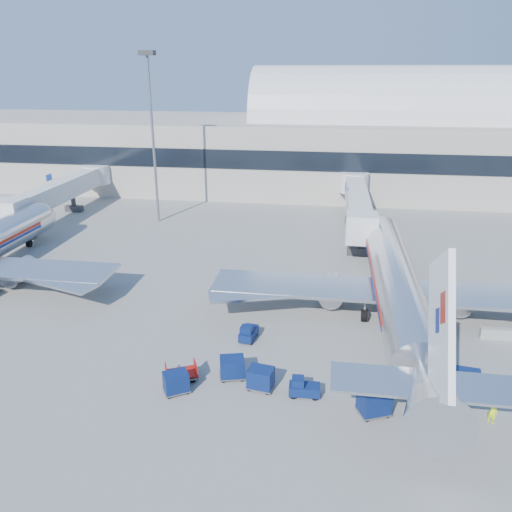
% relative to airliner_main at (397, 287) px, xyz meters
% --- Properties ---
extents(ground, '(260.00, 260.00, 0.00)m').
position_rel_airliner_main_xyz_m(ground, '(-10.00, -4.51, -2.93)').
color(ground, gray).
rests_on(ground, ground).
extents(terminal, '(170.00, 28.15, 21.00)m').
position_rel_airliner_main_xyz_m(terminal, '(-23.60, 51.46, 4.60)').
color(terminal, '#B2AA9E').
rests_on(terminal, ground).
extents(airliner_main, '(32.00, 37.26, 12.07)m').
position_rel_airliner_main_xyz_m(airliner_main, '(0.00, 0.00, 0.00)').
color(airliner_main, silver).
rests_on(airliner_main, ground).
extents(jetbridge_near, '(4.40, 27.50, 6.25)m').
position_rel_airliner_main_xyz_m(jetbridge_near, '(-2.40, 26.30, 1.00)').
color(jetbridge_near, silver).
rests_on(jetbridge_near, ground).
extents(jetbridge_mid, '(4.40, 27.50, 6.25)m').
position_rel_airliner_main_xyz_m(jetbridge_mid, '(-44.40, 26.30, 1.00)').
color(jetbridge_mid, silver).
rests_on(jetbridge_mid, ground).
extents(mast_west, '(2.00, 1.20, 22.60)m').
position_rel_airliner_main_xyz_m(mast_west, '(-30.00, 25.49, 11.87)').
color(mast_west, slate).
rests_on(mast_west, ground).
extents(barrier_near, '(3.00, 0.55, 0.90)m').
position_rel_airliner_main_xyz_m(barrier_near, '(8.00, -2.51, -2.48)').
color(barrier_near, '#9E9E96').
rests_on(barrier_near, ground).
extents(tug_lead, '(2.08, 1.10, 1.33)m').
position_rel_airliner_main_xyz_m(tug_lead, '(-7.17, -12.26, -2.32)').
color(tug_lead, '#0A1B4D').
rests_on(tug_lead, ground).
extents(tug_right, '(2.84, 2.10, 1.67)m').
position_rel_airliner_main_xyz_m(tug_right, '(0.95, -10.07, -2.17)').
color(tug_right, '#0A1B4D').
rests_on(tug_right, ground).
extents(tug_left, '(1.39, 2.27, 1.39)m').
position_rel_airliner_main_xyz_m(tug_left, '(-11.96, -5.59, -2.29)').
color(tug_left, '#0A1B4D').
rests_on(tug_left, ground).
extents(cart_train_a, '(1.95, 1.61, 1.54)m').
position_rel_airliner_main_xyz_m(cart_train_a, '(-10.05, -11.91, -2.11)').
color(cart_train_a, '#0A1B4D').
rests_on(cart_train_a, ground).
extents(cart_train_b, '(2.05, 1.75, 1.56)m').
position_rel_airliner_main_xyz_m(cart_train_b, '(-12.20, -10.93, -2.10)').
color(cart_train_b, '#0A1B4D').
rests_on(cart_train_b, ground).
extents(cart_train_c, '(2.08, 1.94, 1.47)m').
position_rel_airliner_main_xyz_m(cart_train_c, '(-15.59, -13.15, -2.14)').
color(cart_train_c, '#0A1B4D').
rests_on(cart_train_c, ground).
extents(cart_solo_near, '(2.32, 2.08, 1.68)m').
position_rel_airliner_main_xyz_m(cart_solo_near, '(-2.69, -13.52, -2.03)').
color(cart_solo_near, '#0A1B4D').
rests_on(cart_solo_near, ground).
extents(cart_solo_far, '(1.90, 1.55, 1.53)m').
position_rel_airliner_main_xyz_m(cart_solo_far, '(3.64, -10.17, -2.11)').
color(cart_solo_far, '#0A1B4D').
rests_on(cart_solo_far, ground).
extents(cart_open_red, '(2.56, 2.25, 0.57)m').
position_rel_airliner_main_xyz_m(cart_open_red, '(-15.64, -11.69, -2.52)').
color(cart_open_red, slate).
rests_on(cart_open_red, ground).
extents(ramp_worker, '(0.68, 0.70, 1.61)m').
position_rel_airliner_main_xyz_m(ramp_worker, '(4.41, -13.26, -2.12)').
color(ramp_worker, '#C4F519').
rests_on(ramp_worker, ground).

